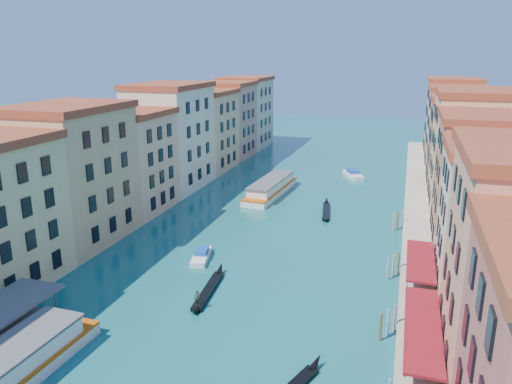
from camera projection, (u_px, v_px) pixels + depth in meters
left_bank_palazzos at (156, 146)px, 94.58m from camera, size 12.80×128.40×21.00m
right_bank_palazzos at (474, 164)px, 79.12m from camera, size 12.80×128.40×21.00m
quay at (416, 214)px, 83.88m from camera, size 4.00×140.00×1.00m
restaurant_awnings at (423, 330)px, 44.49m from camera, size 3.20×44.55×3.12m
mooring_poles_right at (389, 310)px, 51.16m from camera, size 1.44×54.24×3.20m
vaporetto_far at (271, 187)px, 97.36m from camera, size 5.97×20.32×2.98m
gondola_fore at (208, 289)px, 57.68m from camera, size 2.15×12.51×2.49m
gondola_far at (326, 210)px, 86.57m from camera, size 2.72×12.34×1.75m
motorboat_mid at (201, 255)px, 67.08m from camera, size 3.27×6.44×1.28m
motorboat_far at (353, 174)px, 110.99m from camera, size 5.55×8.18×1.63m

